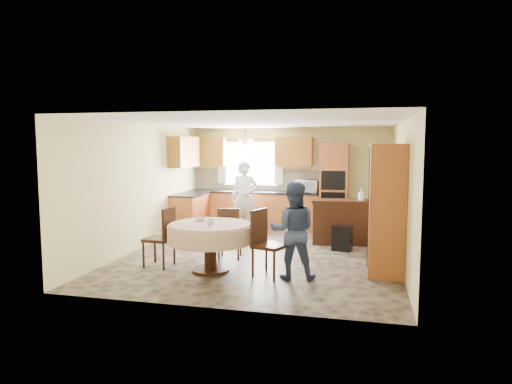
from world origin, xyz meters
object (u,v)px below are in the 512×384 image
Objects in this scene: cupboard at (386,209)px; chair_left at (163,234)px; chair_back at (229,231)px; person_sink at (245,198)px; person_dining at (293,231)px; sideboard at (341,223)px; dining_table at (210,234)px; chair_right at (265,239)px; oven_tower at (334,187)px.

cupboard reaches higher than chair_left.
chair_back is 0.56× the size of person_sink.
sideboard is at bearing -109.71° from person_dining.
dining_table is 1.37× the size of chair_left.
dining_table is 0.94m from chair_right.
cupboard is at bearing 12.66° from dining_table.
sideboard is at bearing 112.61° from cupboard.
cupboard reaches higher than chair_back.
sideboard is 3.28m from dining_table.
dining_table is at bearing -133.83° from sideboard.
oven_tower reaches higher than person_sink.
sideboard is 0.72× the size of person_sink.
sideboard is 2.86m from chair_right.
dining_table is 1.31× the size of chair_right.
chair_left is at bearing -123.18° from oven_tower.
oven_tower is 4.18m from person_dining.
dining_table is at bearing -11.03° from person_dining.
sideboard is 2.61m from chair_back.
chair_back is 1.62m from person_dining.
chair_back is 2.41m from person_sink.
chair_right is (-0.80, -4.11, -0.47)m from oven_tower.
cupboard is 1.39× the size of person_dining.
chair_back is at bearing 175.78° from cupboard.
oven_tower reaches higher than cupboard.
chair_back is at bearing -42.39° from person_dining.
cupboard is 3.75m from chair_left.
chair_right is (1.81, -0.12, 0.02)m from chair_left.
sideboard is at bearing 135.68° from chair_left.
cupboard is 1.97× the size of chair_right.
chair_back is at bearing 132.91° from chair_left.
sideboard is (0.25, -1.45, -0.62)m from oven_tower.
chair_back is (-1.91, -1.77, 0.09)m from sideboard.
chair_right is (-1.04, -2.65, 0.15)m from sideboard.
chair_right is (0.94, -0.05, -0.03)m from dining_table.
sideboard is at bearing 52.72° from dining_table.
dining_table is 0.82× the size of person_sink.
chair_right is 0.70× the size of person_dining.
person_dining is (-0.60, -2.70, 0.32)m from sideboard.
chair_left is at bearing -11.32° from person_dining.
dining_table is at bearing 76.52° from chair_back.
cupboard is 1.62m from person_dining.
oven_tower is 1.01× the size of cupboard.
chair_right is at bearing -160.03° from cupboard.
dining_table is 0.84m from chair_back.
oven_tower is at bearing -125.55° from chair_back.
cupboard is at bearing 167.48° from chair_back.
oven_tower is 1.60m from sideboard.
person_dining is at bearing -3.78° from dining_table.
person_sink is at bearing 158.68° from sideboard.
chair_right is at bearing 126.26° from chair_back.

